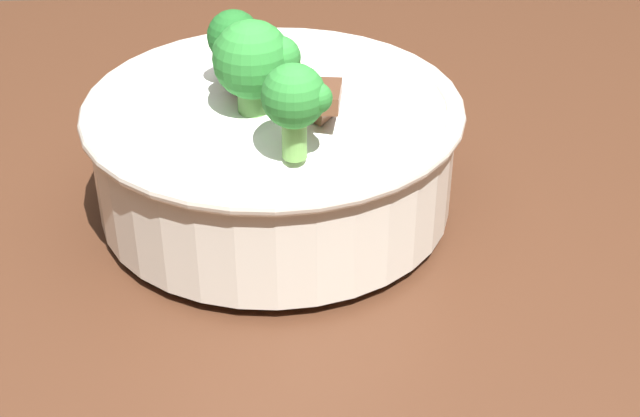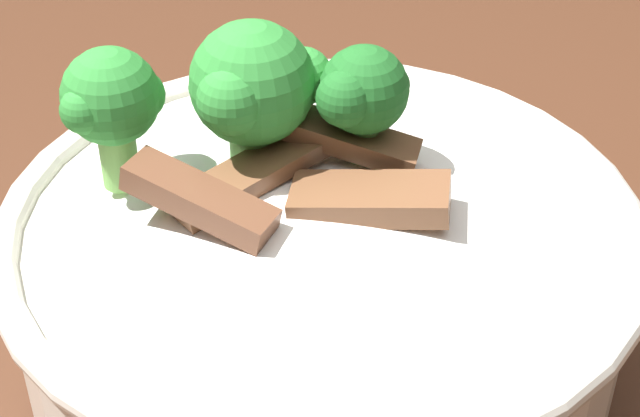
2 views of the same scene
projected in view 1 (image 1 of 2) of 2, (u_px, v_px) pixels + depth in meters
rice_bowl at (274, 140)px, 0.61m from camera, size 0.25×0.25×0.15m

